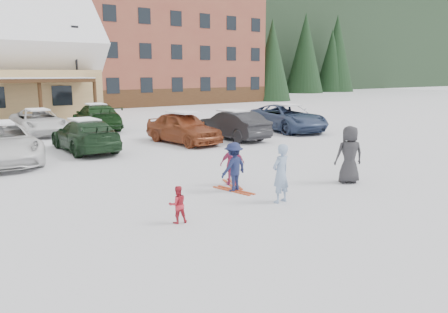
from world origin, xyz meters
TOP-DOWN VIEW (x-y plane):
  - ground at (0.00, 0.00)m, footprint 160.00×160.00m
  - alpine_hotel at (14.27, 38.00)m, footprint 31.48×14.01m
  - lamp_post at (3.60, 24.38)m, footprint 0.50×0.25m
  - conifer_1 at (30.00, 32.00)m, footprint 4.84×4.84m
  - conifer_3 at (6.00, 44.00)m, footprint 3.96×3.96m
  - conifer_4 at (34.00, 46.00)m, footprint 5.06×5.06m
  - adult_skier at (0.78, -0.88)m, footprint 0.62×0.45m
  - toddler_red at (-2.24, -0.70)m, footprint 0.49×0.42m
  - child_navy at (0.46, 0.74)m, footprint 1.02×0.71m
  - skis_child_navy at (0.46, 0.74)m, footprint 0.49×1.41m
  - child_magenta at (0.85, 1.33)m, footprint 0.83×0.56m
  - skis_child_magenta at (0.85, 1.33)m, footprint 0.65×1.39m
  - bystander_dark at (3.95, -0.58)m, footprint 1.04×0.90m
  - parked_car_2 at (-4.31, 9.20)m, footprint 2.91×5.71m
  - parked_car_3 at (-0.82, 9.83)m, footprint 2.01×4.84m
  - parked_car_4 at (3.79, 9.22)m, footprint 2.28×4.64m
  - parked_car_5 at (6.57, 8.89)m, footprint 1.64×4.50m
  - parked_car_6 at (11.13, 9.61)m, footprint 3.41×5.91m
  - parked_car_10 at (-1.18, 16.58)m, footprint 2.36×5.06m
  - parked_car_11 at (2.19, 16.76)m, footprint 2.88×5.58m

SIDE VIEW (x-z plane):
  - ground at x=0.00m, z-range 0.00..0.00m
  - skis_child_navy at x=0.46m, z-range 0.00..0.03m
  - skis_child_magenta at x=0.85m, z-range 0.00..0.03m
  - toddler_red at x=-2.24m, z-range 0.00..0.87m
  - child_magenta at x=0.85m, z-range 0.00..1.32m
  - parked_car_3 at x=-0.82m, z-range 0.00..1.40m
  - parked_car_10 at x=-1.18m, z-range 0.00..1.40m
  - child_navy at x=0.46m, z-range 0.00..1.43m
  - parked_car_5 at x=6.57m, z-range 0.00..1.47m
  - parked_car_4 at x=3.79m, z-range 0.00..1.52m
  - parked_car_2 at x=-4.31m, z-range 0.00..1.54m
  - parked_car_11 at x=2.19m, z-range 0.00..1.55m
  - parked_car_6 at x=11.13m, z-range 0.00..1.55m
  - adult_skier at x=0.78m, z-range 0.00..1.57m
  - bystander_dark at x=3.95m, z-range 0.00..1.79m
  - lamp_post at x=3.60m, z-range 0.41..7.21m
  - conifer_3 at x=6.00m, z-range 0.53..9.71m
  - conifer_1 at x=30.00m, z-range 0.65..11.87m
  - conifer_4 at x=34.00m, z-range 0.68..12.41m
  - alpine_hotel at x=14.27m, z-range -2.11..19.37m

